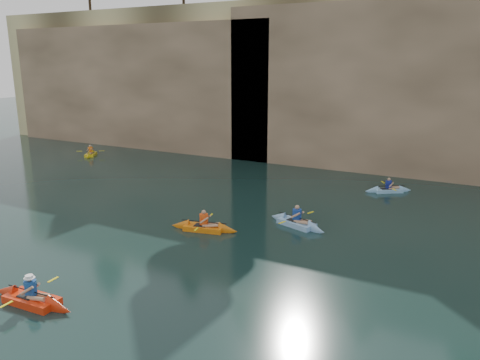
% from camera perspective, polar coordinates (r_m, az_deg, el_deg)
% --- Properties ---
extents(ground, '(160.00, 160.00, 0.00)m').
position_cam_1_polar(ground, '(13.73, -8.07, -18.07)').
color(ground, black).
rests_on(ground, ground).
extents(cliff, '(70.00, 16.00, 12.00)m').
position_cam_1_polar(cliff, '(39.91, 18.21, 11.76)').
color(cliff, '#CABA7B').
rests_on(cliff, ground).
extents(cliff_slab_west, '(26.00, 2.40, 10.56)m').
position_cam_1_polar(cliff_slab_west, '(41.81, -12.58, 11.22)').
color(cliff_slab_west, tan).
rests_on(cliff_slab_west, ground).
extents(cliff_slab_center, '(24.00, 2.40, 11.40)m').
position_cam_1_polar(cliff_slab_center, '(32.30, 19.34, 10.68)').
color(cliff_slab_center, tan).
rests_on(cliff_slab_center, ground).
extents(sea_cave_west, '(4.50, 1.00, 4.00)m').
position_cam_1_polar(sea_cave_west, '(40.34, -10.74, 6.53)').
color(sea_cave_west, black).
rests_on(sea_cave_west, ground).
extents(sea_cave_center, '(3.50, 1.00, 3.20)m').
position_cam_1_polar(sea_cave_center, '(33.59, 8.42, 4.39)').
color(sea_cave_center, black).
rests_on(sea_cave_center, ground).
extents(main_kayaker, '(3.22, 2.18, 1.18)m').
position_cam_1_polar(main_kayaker, '(16.29, -24.03, -13.11)').
color(main_kayaker, red).
rests_on(main_kayaker, ground).
extents(kayaker_orange, '(3.18, 2.30, 1.18)m').
position_cam_1_polar(kayaker_orange, '(20.93, -4.41, -5.76)').
color(kayaker_orange, orange).
rests_on(kayaker_orange, ground).
extents(kayaker_ltblue_near, '(3.20, 2.33, 1.23)m').
position_cam_1_polar(kayaker_ltblue_near, '(21.56, 6.92, -5.19)').
color(kayaker_ltblue_near, '#83B1DC').
rests_on(kayaker_ltblue_near, ground).
extents(kayaker_yellow, '(1.95, 2.58, 1.07)m').
position_cam_1_polar(kayaker_yellow, '(38.93, -17.73, 3.03)').
color(kayaker_yellow, yellow).
rests_on(kayaker_yellow, ground).
extents(kayaker_ltblue_mid, '(2.65, 2.03, 1.04)m').
position_cam_1_polar(kayaker_ltblue_mid, '(28.14, 17.61, -1.15)').
color(kayaker_ltblue_mid, '#82B7DA').
rests_on(kayaker_ltblue_mid, ground).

